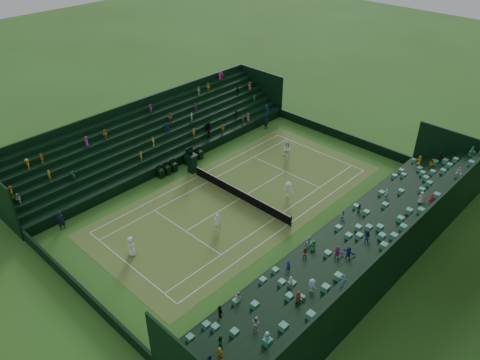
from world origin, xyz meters
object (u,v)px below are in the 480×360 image
at_px(player_near_west, 131,246).
at_px(player_near_east, 217,222).
at_px(tennis_net, 240,194).
at_px(player_far_east, 288,190).
at_px(umpire_chair, 192,161).
at_px(player_far_west, 287,149).

bearing_deg(player_near_west, player_near_east, -100.50).
bearing_deg(tennis_net, player_far_east, 47.15).
height_order(tennis_net, player_far_east, player_far_east).
xyz_separation_m(umpire_chair, player_near_west, (5.75, -11.18, -0.36)).
bearing_deg(tennis_net, player_near_east, -68.53).
distance_m(player_near_west, player_near_east, 7.04).
relative_size(player_far_west, player_far_east, 1.13).
distance_m(player_near_west, player_far_west, 19.83).
xyz_separation_m(player_near_east, player_far_east, (1.16, 7.65, -0.03)).
bearing_deg(player_far_east, umpire_chair, -178.36).
relative_size(tennis_net, player_near_east, 7.07).
xyz_separation_m(tennis_net, player_near_west, (-0.80, -11.05, 0.32)).
distance_m(tennis_net, player_far_east, 4.32).
bearing_deg(player_near_east, umpire_chair, -61.06).
bearing_deg(player_far_east, player_near_west, -120.74).
distance_m(player_near_west, player_far_east, 14.69).
xyz_separation_m(umpire_chair, player_near_east, (8.31, -4.63, -0.38)).
bearing_deg(player_far_west, player_far_east, -57.71).
xyz_separation_m(umpire_chair, player_far_east, (9.47, 3.02, -0.41)).
distance_m(tennis_net, umpire_chair, 6.58).
bearing_deg(player_near_east, player_near_west, 36.71).
bearing_deg(player_far_west, player_near_west, -94.61).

